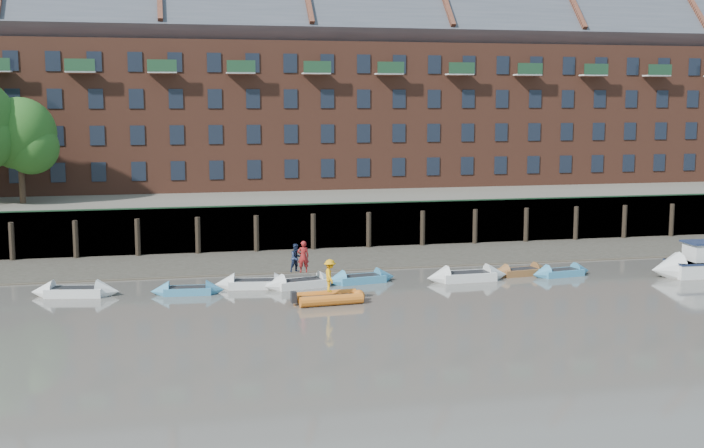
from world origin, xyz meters
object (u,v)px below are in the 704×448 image
object	(u,v)px
rowboat_0	(75,292)
person_rib_crew	(330,276)
rowboat_5	(467,276)
rowboat_6	(521,272)
person_rower_a	(303,257)
rowboat_3	(301,283)
rowboat_1	(188,290)
person_rower_b	(296,258)
rib_tender	(331,298)
motor_launch	(695,265)
rowboat_4	(361,279)
rowboat_2	(254,284)
rowboat_7	(561,273)

from	to	relation	value
rowboat_0	person_rib_crew	world-z (taller)	person_rib_crew
rowboat_5	rowboat_6	world-z (taller)	rowboat_5
rowboat_6	person_rower_a	xyz separation A→B (m)	(-13.40, -0.67, 1.56)
rowboat_0	rowboat_3	distance (m)	12.30
rowboat_1	person_rower_b	distance (m)	6.29
rowboat_0	rowboat_5	bearing A→B (deg)	8.77
rib_tender	motor_launch	world-z (taller)	motor_launch
rowboat_4	rowboat_6	bearing A→B (deg)	-9.33
rowboat_2	rib_tender	distance (m)	5.78
rowboat_0	rowboat_5	size ratio (longest dim) A/B	0.97
rowboat_7	motor_launch	world-z (taller)	motor_launch
rib_tender	rowboat_7	bearing A→B (deg)	9.83
rowboat_0	rowboat_6	size ratio (longest dim) A/B	1.19
rowboat_3	rowboat_4	size ratio (longest dim) A/B	1.04
rowboat_5	person_rower_b	world-z (taller)	person_rower_b
rowboat_3	rowboat_7	size ratio (longest dim) A/B	1.12
rowboat_4	rowboat_5	bearing A→B (deg)	-16.56
rowboat_4	rib_tender	world-z (taller)	rowboat_4
rowboat_0	rowboat_2	size ratio (longest dim) A/B	1.06
rib_tender	person_rower_b	xyz separation A→B (m)	(-1.16, 4.28, 1.40)
rowboat_7	person_rower_a	xyz separation A→B (m)	(-15.70, 0.07, 1.56)
motor_launch	person_rib_crew	size ratio (longest dim) A/B	3.81
rowboat_1	person_rib_crew	size ratio (longest dim) A/B	2.35
rowboat_5	motor_launch	distance (m)	13.93
rowboat_7	rowboat_4	bearing A→B (deg)	167.80
person_rower_a	rib_tender	bearing A→B (deg)	100.74
rowboat_1	rowboat_5	xyz separation A→B (m)	(16.14, 0.21, 0.05)
rowboat_2	person_rower_a	world-z (taller)	person_rower_a
rowboat_5	motor_launch	size ratio (longest dim) A/B	0.77
person_rower_a	motor_launch	bearing A→B (deg)	175.22
rowboat_4	rowboat_5	distance (m)	6.28
person_rower_b	rib_tender	bearing A→B (deg)	-97.77
rowboat_7	rowboat_0	bearing A→B (deg)	169.87
motor_launch	person_rib_crew	bearing A→B (deg)	7.42
person_rib_crew	rowboat_6	bearing A→B (deg)	-66.58
rowboat_1	motor_launch	bearing A→B (deg)	1.76
rowboat_0	person_rower_a	bearing A→B (deg)	8.16
rowboat_1	rowboat_7	bearing A→B (deg)	5.35
rowboat_1	rowboat_4	size ratio (longest dim) A/B	0.91
rowboat_5	person_rower_b	xyz separation A→B (m)	(-10.06, 0.34, 1.42)
rowboat_6	person_rower_b	xyz separation A→B (m)	(-13.76, -0.47, 1.47)
rowboat_2	person_rower_b	distance (m)	2.78
motor_launch	rib_tender	bearing A→B (deg)	7.42
rowboat_4	rib_tender	xyz separation A→B (m)	(-2.66, -4.69, 0.06)
rowboat_6	rowboat_7	xyz separation A→B (m)	(2.30, -0.74, 0.00)
rowboat_3	motor_launch	xyz separation A→B (m)	(23.61, -1.94, 0.45)
rowboat_1	rib_tender	world-z (taller)	rowboat_1
rowboat_7	person_rower_b	bearing A→B (deg)	170.03
rowboat_3	rowboat_6	distance (m)	13.51
rowboat_1	motor_launch	world-z (taller)	motor_launch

